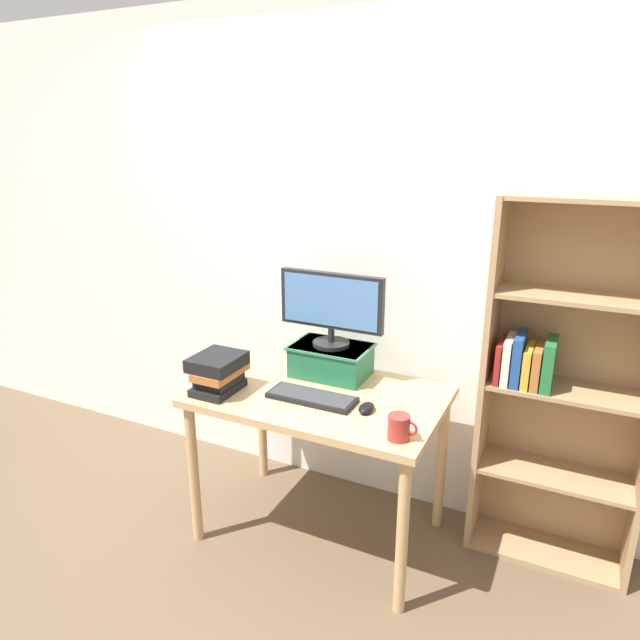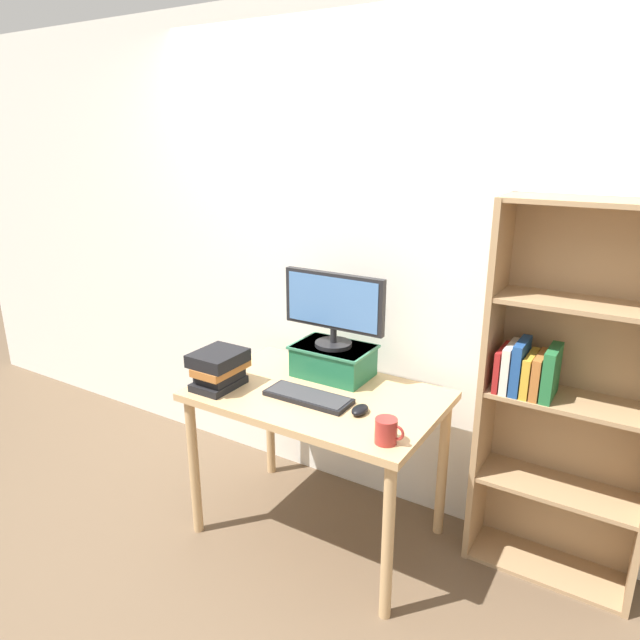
{
  "view_description": "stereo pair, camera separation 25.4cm",
  "coord_description": "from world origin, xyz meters",
  "px_view_note": "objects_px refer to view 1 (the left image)",
  "views": [
    {
      "loc": [
        1.07,
        -2.21,
        1.93
      ],
      "look_at": [
        -0.04,
        0.09,
        1.11
      ],
      "focal_mm": 32.0,
      "sensor_mm": 36.0,
      "label": 1
    },
    {
      "loc": [
        1.29,
        -2.08,
        1.93
      ],
      "look_at": [
        -0.04,
        0.09,
        1.11
      ],
      "focal_mm": 32.0,
      "sensor_mm": 36.0,
      "label": 2
    }
  ],
  "objects_px": {
    "bookshelf_unit": "(562,386)",
    "riser_box": "(331,359)",
    "computer_mouse": "(366,408)",
    "coffee_mug": "(399,427)",
    "desk": "(320,411)",
    "book_stack": "(218,372)",
    "keyboard": "(311,397)",
    "computer_monitor": "(331,306)"
  },
  "relations": [
    {
      "from": "bookshelf_unit",
      "to": "riser_box",
      "type": "xyz_separation_m",
      "value": [
        -1.07,
        -0.15,
        -0.01
      ]
    },
    {
      "from": "computer_mouse",
      "to": "coffee_mug",
      "type": "height_order",
      "value": "coffee_mug"
    },
    {
      "from": "desk",
      "to": "book_stack",
      "type": "height_order",
      "value": "book_stack"
    },
    {
      "from": "desk",
      "to": "keyboard",
      "type": "distance_m",
      "value": 0.14
    },
    {
      "from": "desk",
      "to": "coffee_mug",
      "type": "bearing_deg",
      "value": -27.98
    },
    {
      "from": "coffee_mug",
      "to": "bookshelf_unit",
      "type": "bearing_deg",
      "value": 47.81
    },
    {
      "from": "computer_monitor",
      "to": "book_stack",
      "type": "xyz_separation_m",
      "value": [
        -0.4,
        -0.4,
        -0.27
      ]
    },
    {
      "from": "bookshelf_unit",
      "to": "computer_mouse",
      "type": "bearing_deg",
      "value": -149.51
    },
    {
      "from": "riser_box",
      "to": "book_stack",
      "type": "distance_m",
      "value": 0.57
    },
    {
      "from": "book_stack",
      "to": "keyboard",
      "type": "bearing_deg",
      "value": 13.28
    },
    {
      "from": "desk",
      "to": "bookshelf_unit",
      "type": "bearing_deg",
      "value": 19.33
    },
    {
      "from": "desk",
      "to": "bookshelf_unit",
      "type": "distance_m",
      "value": 1.1
    },
    {
      "from": "riser_box",
      "to": "coffee_mug",
      "type": "relative_size",
      "value": 3.18
    },
    {
      "from": "computer_mouse",
      "to": "desk",
      "type": "bearing_deg",
      "value": 162.27
    },
    {
      "from": "desk",
      "to": "computer_mouse",
      "type": "bearing_deg",
      "value": -17.73
    },
    {
      "from": "desk",
      "to": "coffee_mug",
      "type": "relative_size",
      "value": 9.39
    },
    {
      "from": "desk",
      "to": "keyboard",
      "type": "relative_size",
      "value": 2.8
    },
    {
      "from": "computer_monitor",
      "to": "book_stack",
      "type": "distance_m",
      "value": 0.63
    },
    {
      "from": "bookshelf_unit",
      "to": "keyboard",
      "type": "height_order",
      "value": "bookshelf_unit"
    },
    {
      "from": "bookshelf_unit",
      "to": "book_stack",
      "type": "bearing_deg",
      "value": -159.52
    },
    {
      "from": "riser_box",
      "to": "bookshelf_unit",
      "type": "bearing_deg",
      "value": 7.86
    },
    {
      "from": "riser_box",
      "to": "desk",
      "type": "bearing_deg",
      "value": -79.2
    },
    {
      "from": "book_stack",
      "to": "coffee_mug",
      "type": "relative_size",
      "value": 2.14
    },
    {
      "from": "computer_mouse",
      "to": "coffee_mug",
      "type": "relative_size",
      "value": 0.85
    },
    {
      "from": "computer_mouse",
      "to": "coffee_mug",
      "type": "bearing_deg",
      "value": -39.02
    },
    {
      "from": "computer_monitor",
      "to": "keyboard",
      "type": "relative_size",
      "value": 1.3
    },
    {
      "from": "desk",
      "to": "riser_box",
      "type": "height_order",
      "value": "riser_box"
    },
    {
      "from": "keyboard",
      "to": "computer_mouse",
      "type": "xyz_separation_m",
      "value": [
        0.27,
        -0.0,
        0.01
      ]
    },
    {
      "from": "desk",
      "to": "riser_box",
      "type": "xyz_separation_m",
      "value": [
        -0.04,
        0.21,
        0.18
      ]
    },
    {
      "from": "riser_box",
      "to": "book_stack",
      "type": "height_order",
      "value": "book_stack"
    },
    {
      "from": "riser_box",
      "to": "coffee_mug",
      "type": "distance_m",
      "value": 0.69
    },
    {
      "from": "riser_box",
      "to": "keyboard",
      "type": "bearing_deg",
      "value": -82.92
    },
    {
      "from": "bookshelf_unit",
      "to": "book_stack",
      "type": "height_order",
      "value": "bookshelf_unit"
    },
    {
      "from": "book_stack",
      "to": "computer_mouse",
      "type": "bearing_deg",
      "value": 8.17
    },
    {
      "from": "computer_monitor",
      "to": "keyboard",
      "type": "height_order",
      "value": "computer_monitor"
    },
    {
      "from": "desk",
      "to": "computer_mouse",
      "type": "xyz_separation_m",
      "value": [
        0.27,
        -0.09,
        0.11
      ]
    },
    {
      "from": "keyboard",
      "to": "riser_box",
      "type": "bearing_deg",
      "value": 97.08
    },
    {
      "from": "riser_box",
      "to": "keyboard",
      "type": "height_order",
      "value": "riser_box"
    },
    {
      "from": "bookshelf_unit",
      "to": "riser_box",
      "type": "relative_size",
      "value": 4.36
    },
    {
      "from": "keyboard",
      "to": "computer_mouse",
      "type": "bearing_deg",
      "value": -0.25
    },
    {
      "from": "keyboard",
      "to": "coffee_mug",
      "type": "height_order",
      "value": "coffee_mug"
    },
    {
      "from": "computer_monitor",
      "to": "coffee_mug",
      "type": "relative_size",
      "value": 4.37
    }
  ]
}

